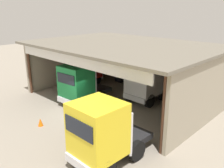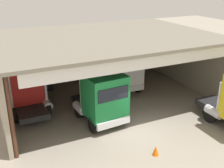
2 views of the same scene
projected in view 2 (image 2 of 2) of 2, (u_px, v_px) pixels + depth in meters
The scene contains 8 objects.
ground_plane at pixel (138, 128), 17.63m from camera, with size 80.00×80.00×0.00m, color gray.
workshop_shed at pixel (98, 51), 21.57m from camera, with size 15.76×11.46×4.99m.
truck_red_center_left_bay at pixel (26, 86), 19.27m from camera, with size 2.66×4.53×3.57m.
truck_green_left_bay at pixel (102, 98), 17.60m from camera, with size 2.76×4.86×3.65m.
truck_white_center_right_bay at pixel (123, 69), 22.54m from camera, with size 2.54×4.40×3.74m.
oil_drum at pixel (122, 70), 27.12m from camera, with size 0.58×0.58×0.86m, color gold.
tool_cart at pixel (47, 84), 23.37m from camera, with size 0.90×0.60×1.00m, color black.
traffic_cone at pixel (156, 151), 14.88m from camera, with size 0.36×0.36×0.56m, color orange.
Camera 2 is at (-8.11, -13.21, 9.00)m, focal length 44.78 mm.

